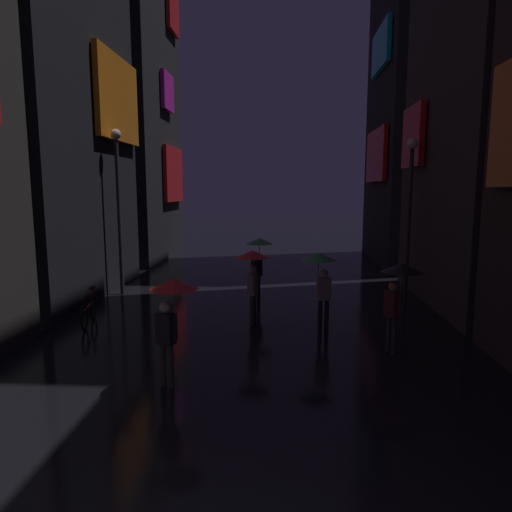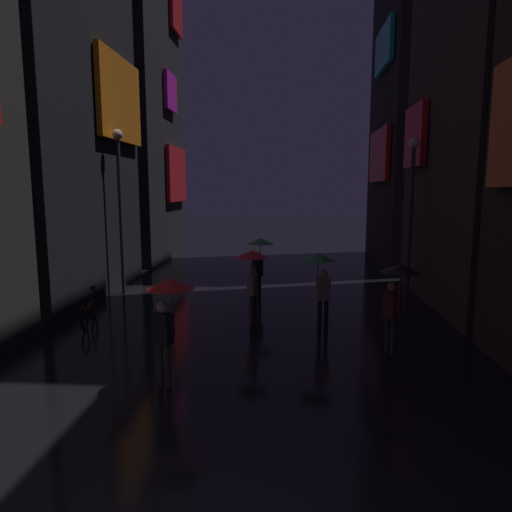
{
  "view_description": "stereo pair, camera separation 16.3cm",
  "coord_description": "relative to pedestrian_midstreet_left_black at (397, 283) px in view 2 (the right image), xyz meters",
  "views": [
    {
      "loc": [
        0.83,
        -2.65,
        3.76
      ],
      "look_at": [
        0.0,
        10.33,
        1.84
      ],
      "focal_mm": 32.0,
      "sensor_mm": 36.0,
      "label": 1
    },
    {
      "loc": [
        0.99,
        -2.64,
        3.76
      ],
      "look_at": [
        0.0,
        10.33,
        1.84
      ],
      "focal_mm": 32.0,
      "sensor_mm": 36.0,
      "label": 2
    }
  ],
  "objects": [
    {
      "name": "building_left_far",
      "position": [
        -10.87,
        14.12,
        6.73
      ],
      "size": [
        4.25,
        7.36,
        16.81
      ],
      "color": "#232328",
      "rests_on": "ground"
    },
    {
      "name": "building_right_far",
      "position": [
        4.1,
        13.96,
        10.08
      ],
      "size": [
        4.25,
        7.05,
        23.49
      ],
      "color": "black",
      "rests_on": "ground"
    },
    {
      "name": "pedestrian_midstreet_left_black",
      "position": [
        0.0,
        0.0,
        0.0
      ],
      "size": [
        0.9,
        0.9,
        2.12
      ],
      "color": "#2D2D38",
      "rests_on": "ground"
    },
    {
      "name": "pedestrian_far_right_green",
      "position": [
        -1.62,
        1.6,
        0.0
      ],
      "size": [
        0.9,
        0.9,
        2.12
      ],
      "color": "black",
      "rests_on": "ground"
    },
    {
      "name": "pedestrian_midstreet_centre_green",
      "position": [
        -3.43,
        4.94,
        0.0
      ],
      "size": [
        0.9,
        0.9,
        2.12
      ],
      "color": "black",
      "rests_on": "ground"
    },
    {
      "name": "pedestrian_foreground_right_red",
      "position": [
        -3.42,
        1.97,
        0.0
      ],
      "size": [
        0.9,
        0.9,
        2.12
      ],
      "color": "#38332D",
      "rests_on": "ground"
    },
    {
      "name": "pedestrian_foreground_left_red",
      "position": [
        -4.66,
        -2.05,
        0.0
      ],
      "size": [
        0.9,
        0.9,
        2.12
      ],
      "color": "#38332D",
      "rests_on": "ground"
    },
    {
      "name": "bicycle_parked_at_storefront",
      "position": [
        -7.99,
        1.79,
        -1.28
      ],
      "size": [
        0.42,
        1.8,
        0.96
      ],
      "color": "black",
      "rests_on": "ground"
    },
    {
      "name": "streetlamp_left_far",
      "position": [
        -8.38,
        5.51,
        1.93
      ],
      "size": [
        0.36,
        0.36,
        5.79
      ],
      "color": "#2D2D33",
      "rests_on": "ground"
    },
    {
      "name": "streetlamp_right_far",
      "position": [
        1.62,
        5.49,
        1.72
      ],
      "size": [
        0.36,
        0.36,
        5.41
      ],
      "color": "#2D2D33",
      "rests_on": "ground"
    }
  ]
}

